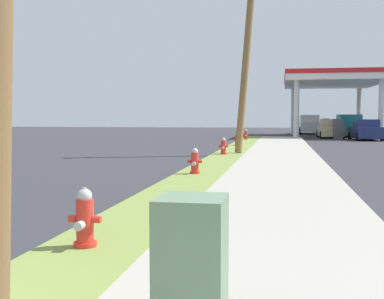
% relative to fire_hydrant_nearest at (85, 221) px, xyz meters
% --- Properties ---
extents(fire_hydrant_nearest, '(0.42, 0.38, 0.74)m').
position_rel_fire_hydrant_nearest_xyz_m(fire_hydrant_nearest, '(0.00, 0.00, 0.00)').
color(fire_hydrant_nearest, red).
rests_on(fire_hydrant_nearest, grass_verge).
extents(fire_hydrant_second, '(0.42, 0.38, 0.74)m').
position_rel_fire_hydrant_nearest_xyz_m(fire_hydrant_second, '(-0.02, 8.14, 0.00)').
color(fire_hydrant_second, red).
rests_on(fire_hydrant_second, grass_verge).
extents(fire_hydrant_third, '(0.42, 0.37, 0.74)m').
position_rel_fire_hydrant_nearest_xyz_m(fire_hydrant_third, '(-0.06, 15.62, 0.00)').
color(fire_hydrant_third, red).
rests_on(fire_hydrant_third, grass_verge).
extents(fire_hydrant_fourth, '(0.42, 0.37, 0.74)m').
position_rel_fire_hydrant_nearest_xyz_m(fire_hydrant_fourth, '(-0.07, 22.45, 0.00)').
color(fire_hydrant_fourth, red).
rests_on(fire_hydrant_fourth, grass_verge).
extents(fire_hydrant_fifth, '(0.42, 0.38, 0.74)m').
position_rel_fire_hydrant_nearest_xyz_m(fire_hydrant_fifth, '(-0.09, 30.22, 0.00)').
color(fire_hydrant_fifth, red).
rests_on(fire_hydrant_fifth, grass_verge).
extents(utility_pole_midground, '(1.40, 1.64, 9.80)m').
position_rel_fire_hydrant_nearest_xyz_m(utility_pole_midground, '(0.86, 16.98, 4.66)').
color(utility_pole_midground, olive).
rests_on(utility_pole_midground, grass_verge).
extents(utility_cabinet, '(0.60, 0.62, 1.00)m').
position_rel_fire_hydrant_nearest_xyz_m(utility_cabinet, '(1.72, -1.98, 0.13)').
color(utility_cabinet, slate).
rests_on(utility_cabinet, sidewalk_slab).
extents(car_navy_by_near_pump, '(2.06, 4.55, 1.57)m').
position_rel_fire_hydrant_nearest_xyz_m(car_navy_by_near_pump, '(8.76, 33.51, 0.28)').
color(car_navy_by_near_pump, navy).
rests_on(car_navy_by_near_pump, ground).
extents(car_tan_by_far_pump, '(1.99, 4.52, 1.57)m').
position_rel_fire_hydrant_nearest_xyz_m(car_tan_by_far_pump, '(6.48, 37.01, 0.28)').
color(car_tan_by_far_pump, tan).
rests_on(car_tan_by_far_pump, ground).
extents(truck_teal_at_forecourt, '(2.45, 5.52, 1.97)m').
position_rel_fire_hydrant_nearest_xyz_m(truck_teal_at_forecourt, '(8.21, 40.01, 0.47)').
color(truck_teal_at_forecourt, '#197075').
rests_on(truck_teal_at_forecourt, ground).
extents(truck_white_on_apron, '(2.44, 5.52, 1.97)m').
position_rel_fire_hydrant_nearest_xyz_m(truck_white_on_apron, '(5.17, 47.14, 0.47)').
color(truck_white_on_apron, white).
rests_on(truck_white_on_apron, ground).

